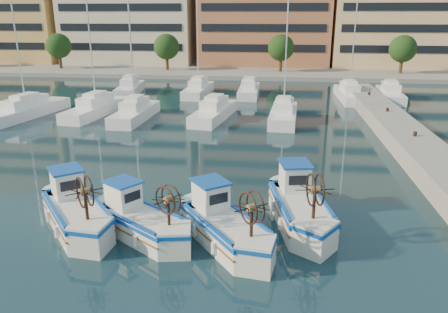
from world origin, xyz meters
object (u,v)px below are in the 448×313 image
fishing_boat_a (75,209)px  fishing_boat_b (139,219)px  fishing_boat_d (300,205)px  fishing_boat_c (224,224)px

fishing_boat_a → fishing_boat_b: 3.07m
fishing_boat_d → fishing_boat_a: bearing=178.1°
fishing_boat_b → fishing_boat_c: (3.62, -0.14, 0.05)m
fishing_boat_a → fishing_boat_b: size_ratio=1.07×
fishing_boat_a → fishing_boat_d: 9.97m
fishing_boat_a → fishing_boat_d: size_ratio=0.94×
fishing_boat_b → fishing_boat_c: fishing_boat_c is taller
fishing_boat_b → fishing_boat_a: bearing=117.2°
fishing_boat_a → fishing_boat_c: fishing_boat_a is taller
fishing_boat_d → fishing_boat_b: bearing=-174.6°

